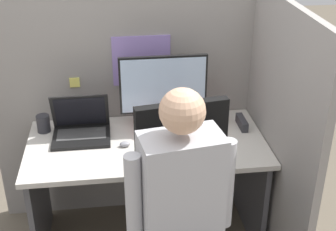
{
  "coord_description": "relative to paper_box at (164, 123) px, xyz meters",
  "views": [
    {
      "loc": [
        -0.17,
        -1.98,
        2.07
      ],
      "look_at": [
        0.1,
        0.17,
        0.96
      ],
      "focal_mm": 50.0,
      "sensor_mm": 36.0,
      "label": 1
    }
  ],
  "objects": [
    {
      "name": "paper_box",
      "position": [
        0.0,
        0.0,
        0.0
      ],
      "size": [
        0.32,
        0.25,
        0.05
      ],
      "color": "red",
      "rests_on": "desk"
    },
    {
      "name": "desk",
      "position": [
        -0.12,
        -0.17,
        -0.2
      ],
      "size": [
        1.37,
        0.68,
        0.71
      ],
      "color": "beige",
      "rests_on": "ground"
    },
    {
      "name": "mouse",
      "position": [
        -0.25,
        -0.2,
        -0.01
      ],
      "size": [
        0.06,
        0.04,
        0.03
      ],
      "color": "gray",
      "rests_on": "desk"
    },
    {
      "name": "monitor",
      "position": [
        -0.0,
        0.0,
        0.24
      ],
      "size": [
        0.52,
        0.17,
        0.4
      ],
      "color": "black",
      "rests_on": "paper_box"
    },
    {
      "name": "stapler",
      "position": [
        0.47,
        -0.06,
        0.0
      ],
      "size": [
        0.04,
        0.16,
        0.06
      ],
      "color": "#2D2D33",
      "rests_on": "desk"
    },
    {
      "name": "office_chair",
      "position": [
        -0.01,
        -0.78,
        -0.14
      ],
      "size": [
        0.54,
        0.58,
        1.17
      ],
      "color": "black",
      "rests_on": "ground"
    },
    {
      "name": "cubicle_panel_right",
      "position": [
        0.59,
        -0.23,
        0.03
      ],
      "size": [
        0.04,
        1.31,
        1.53
      ],
      "color": "gray",
      "rests_on": "ground"
    },
    {
      "name": "person",
      "position": [
        -0.04,
        -0.96,
        0.05
      ],
      "size": [
        0.47,
        0.49,
        1.36
      ],
      "color": "black",
      "rests_on": "ground"
    },
    {
      "name": "coffee_mug",
      "position": [
        0.36,
        0.01,
        0.02
      ],
      "size": [
        0.07,
        0.07,
        0.1
      ],
      "color": "#A3332D",
      "rests_on": "desk"
    },
    {
      "name": "laptop",
      "position": [
        -0.49,
        -0.06,
        0.02
      ],
      "size": [
        0.33,
        0.26,
        0.26
      ],
      "color": "black",
      "rests_on": "desk"
    },
    {
      "name": "pen_cup",
      "position": [
        -0.72,
        0.04,
        0.03
      ],
      "size": [
        0.08,
        0.08,
        0.1
      ],
      "color": "#28282D",
      "rests_on": "desk"
    },
    {
      "name": "carrot_toy",
      "position": [
        0.2,
        -0.35,
        -0.0
      ],
      "size": [
        0.05,
        0.15,
        0.05
      ],
      "color": "orange",
      "rests_on": "desk"
    },
    {
      "name": "cubicle_panel_back",
      "position": [
        -0.12,
        0.2,
        0.04
      ],
      "size": [
        1.87,
        0.05,
        1.53
      ],
      "color": "gray",
      "rests_on": "ground"
    }
  ]
}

